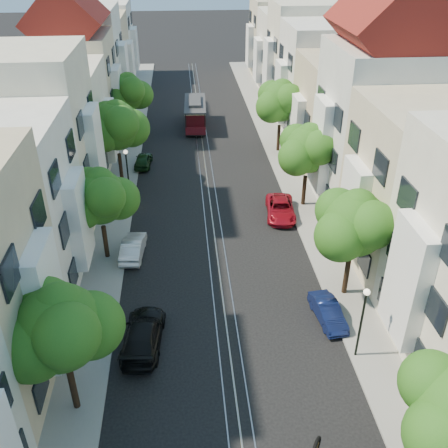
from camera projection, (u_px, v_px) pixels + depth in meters
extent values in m
plane|color=black|center=(205.00, 166.00, 45.35)|extent=(200.00, 200.00, 0.00)
cube|color=gray|center=(284.00, 163.00, 45.86)|extent=(2.50, 80.00, 0.12)
cube|color=gray|center=(125.00, 169.00, 44.79)|extent=(2.50, 80.00, 0.12)
cube|color=gray|center=(199.00, 167.00, 45.31)|extent=(0.06, 80.00, 0.02)
cube|color=gray|center=(205.00, 166.00, 45.35)|extent=(0.06, 80.00, 0.02)
cube|color=gray|center=(211.00, 166.00, 45.39)|extent=(0.06, 80.00, 0.02)
cube|color=tan|center=(205.00, 166.00, 45.35)|extent=(0.08, 80.00, 0.01)
cube|color=white|center=(408.00, 281.00, 23.05)|extent=(0.90, 3.04, 6.05)
cube|color=beige|center=(417.00, 192.00, 29.98)|extent=(7.00, 8.00, 10.00)
cube|color=white|center=(354.00, 206.00, 30.11)|extent=(0.90, 3.04, 5.50)
cube|color=silver|center=(374.00, 130.00, 36.32)|extent=(7.00, 8.00, 12.00)
cube|color=white|center=(322.00, 144.00, 36.53)|extent=(0.90, 3.04, 6.60)
cube|color=#C6B28C|center=(340.00, 115.00, 43.93)|extent=(7.00, 8.00, 9.00)
cube|color=white|center=(297.00, 124.00, 44.02)|extent=(0.90, 3.04, 4.95)
cube|color=white|center=(319.00, 82.00, 50.40)|extent=(7.00, 8.00, 10.50)
cube|color=white|center=(281.00, 91.00, 50.55)|extent=(0.90, 3.04, 5.78)
cube|color=beige|center=(302.00, 59.00, 56.99)|extent=(7.00, 8.00, 11.50)
cube|color=white|center=(268.00, 68.00, 57.18)|extent=(0.90, 3.04, 6.32)
cube|color=silver|center=(288.00, 53.00, 64.35)|extent=(7.00, 8.00, 9.50)
cube|color=white|center=(258.00, 60.00, 64.46)|extent=(0.90, 3.04, 5.23)
cube|color=beige|center=(277.00, 39.00, 71.08)|extent=(7.00, 8.00, 10.00)
cube|color=white|center=(250.00, 46.00, 71.20)|extent=(0.90, 3.04, 5.50)
cube|color=white|center=(47.00, 303.00, 21.89)|extent=(0.90, 3.04, 5.93)
cube|color=white|center=(8.00, 210.00, 28.26)|extent=(7.00, 8.00, 9.80)
cube|color=white|center=(78.00, 219.00, 28.94)|extent=(0.90, 3.04, 5.39)
cube|color=beige|center=(38.00, 142.00, 34.61)|extent=(7.00, 8.00, 11.76)
cube|color=white|center=(95.00, 153.00, 35.37)|extent=(0.90, 3.04, 6.47)
cube|color=silver|center=(63.00, 124.00, 42.21)|extent=(7.00, 8.00, 8.82)
cube|color=white|center=(109.00, 130.00, 42.85)|extent=(0.90, 3.04, 4.85)
cube|color=beige|center=(77.00, 89.00, 48.69)|extent=(7.00, 8.00, 10.29)
cube|color=white|center=(118.00, 96.00, 49.39)|extent=(0.90, 3.04, 5.66)
cube|color=silver|center=(89.00, 65.00, 55.28)|extent=(7.00, 8.00, 11.27)
cube|color=white|center=(124.00, 72.00, 56.03)|extent=(0.90, 3.04, 6.20)
cube|color=#C6B28C|center=(99.00, 58.00, 62.63)|extent=(7.00, 8.00, 9.31)
cube|color=white|center=(130.00, 63.00, 63.30)|extent=(0.90, 3.04, 5.12)
cube|color=white|center=(106.00, 43.00, 69.36)|extent=(7.00, 8.00, 9.80)
cube|color=white|center=(134.00, 48.00, 70.04)|extent=(0.90, 3.04, 5.39)
sphere|color=#1C4E13|center=(442.00, 436.00, 16.54)|extent=(2.64, 2.64, 2.64)
cylinder|color=black|center=(346.00, 275.00, 28.93)|extent=(0.30, 0.30, 2.45)
sphere|color=#1C4E13|center=(354.00, 224.00, 27.16)|extent=(3.64, 3.64, 3.64)
sphere|color=#1C4E13|center=(370.00, 225.00, 27.87)|extent=(2.91, 2.91, 2.91)
sphere|color=#1C4E13|center=(340.00, 236.00, 26.64)|extent=(2.84, 2.84, 2.84)
sphere|color=#1C4E13|center=(358.00, 208.00, 26.79)|extent=(2.18, 2.18, 2.18)
cylinder|color=black|center=(304.00, 190.00, 38.36)|extent=(0.30, 0.30, 2.38)
sphere|color=#1C4E13|center=(308.00, 149.00, 36.64)|extent=(3.54, 3.54, 3.54)
sphere|color=#1C4E13|center=(320.00, 151.00, 37.36)|extent=(2.83, 2.83, 2.83)
sphere|color=#1C4E13|center=(297.00, 157.00, 36.13)|extent=(2.76, 2.76, 2.76)
sphere|color=#1C4E13|center=(310.00, 137.00, 36.27)|extent=(2.12, 2.12, 2.12)
cylinder|color=black|center=(279.00, 138.00, 47.75)|extent=(0.30, 0.30, 2.52)
sphere|color=#1C4E13|center=(281.00, 101.00, 45.92)|extent=(3.74, 3.74, 3.74)
sphere|color=#1C4E13|center=(291.00, 103.00, 46.64)|extent=(3.00, 3.00, 3.00)
sphere|color=#1C4E13|center=(272.00, 107.00, 45.41)|extent=(2.92, 2.92, 2.92)
sphere|color=#1C4E13|center=(282.00, 91.00, 45.55)|extent=(2.25, 2.25, 2.25)
cylinder|color=black|center=(73.00, 387.00, 21.87)|extent=(0.30, 0.30, 2.45)
sphere|color=#1C4E13|center=(60.00, 328.00, 20.10)|extent=(3.64, 3.64, 3.64)
sphere|color=#1C4E13|center=(91.00, 325.00, 20.82)|extent=(2.91, 2.91, 2.91)
sphere|color=#1C4E13|center=(33.00, 347.00, 19.59)|extent=(2.84, 2.84, 2.84)
sphere|color=#1C4E13|center=(59.00, 309.00, 19.73)|extent=(2.18, 2.18, 2.18)
cylinder|color=black|center=(106.00, 241.00, 32.19)|extent=(0.30, 0.30, 2.27)
sphere|color=#1C4E13|center=(99.00, 197.00, 30.55)|extent=(3.38, 3.38, 3.38)
sphere|color=#1C4E13|center=(119.00, 199.00, 31.26)|extent=(2.70, 2.70, 2.70)
sphere|color=#1C4E13|center=(82.00, 208.00, 30.03)|extent=(2.64, 2.64, 2.64)
sphere|color=#1C4E13|center=(99.00, 183.00, 30.18)|extent=(2.03, 2.03, 2.03)
cylinder|color=black|center=(121.00, 168.00, 41.52)|extent=(0.30, 0.30, 2.62)
sphere|color=#1C4E13|center=(116.00, 126.00, 39.62)|extent=(3.90, 3.90, 3.90)
sphere|color=#1C4E13|center=(131.00, 128.00, 40.34)|extent=(3.12, 3.12, 3.12)
sphere|color=#1C4E13|center=(103.00, 133.00, 39.11)|extent=(3.04, 3.04, 3.04)
sphere|color=#1C4E13|center=(116.00, 114.00, 39.25)|extent=(2.34, 2.34, 2.34)
cylinder|color=black|center=(131.00, 125.00, 51.00)|extent=(0.30, 0.30, 2.38)
sphere|color=#1C4E13|center=(128.00, 92.00, 49.28)|extent=(3.54, 3.54, 3.54)
sphere|color=#1C4E13|center=(139.00, 95.00, 49.99)|extent=(2.83, 2.83, 2.83)
sphere|color=#1C4E13|center=(117.00, 98.00, 48.76)|extent=(2.76, 2.76, 2.76)
sphere|color=#1C4E13|center=(128.00, 83.00, 48.91)|extent=(2.12, 2.12, 2.12)
cylinder|color=black|center=(361.00, 325.00, 24.18)|extent=(0.12, 0.12, 4.00)
sphere|color=#FFF2CC|center=(367.00, 292.00, 23.16)|extent=(0.32, 0.32, 0.32)
cylinder|color=black|center=(128.00, 176.00, 38.67)|extent=(0.12, 0.12, 4.00)
sphere|color=#FFF2CC|center=(125.00, 152.00, 37.64)|extent=(0.32, 0.32, 0.32)
torus|color=black|center=(316.00, 447.00, 19.58)|extent=(0.59, 0.80, 0.86)
cube|color=black|center=(196.00, 123.00, 54.19)|extent=(2.28, 7.17, 0.27)
cube|color=#4E0D14|center=(195.00, 114.00, 53.64)|extent=(2.28, 4.51, 2.13)
cube|color=beige|center=(195.00, 106.00, 53.23)|extent=(2.32, 4.56, 0.53)
cube|color=#2D2D30|center=(195.00, 103.00, 53.05)|extent=(2.45, 7.18, 0.16)
cube|color=#2D2D30|center=(195.00, 101.00, 52.94)|extent=(1.38, 4.04, 0.31)
imported|color=#0C153D|center=(328.00, 312.00, 27.34)|extent=(1.58, 3.48, 1.11)
imported|color=maroon|center=(280.00, 209.00, 37.26)|extent=(2.51, 4.62, 1.23)
imported|color=black|center=(143.00, 334.00, 25.65)|extent=(2.37, 4.91, 1.38)
imported|color=silver|center=(133.00, 247.00, 32.76)|extent=(1.62, 3.86, 1.24)
imported|color=black|center=(143.00, 160.00, 45.13)|extent=(1.66, 3.59, 1.19)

